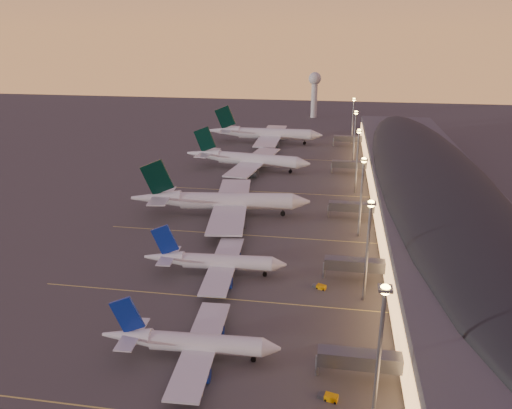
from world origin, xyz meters
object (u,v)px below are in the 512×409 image
object	(u,v)px
airliner_narrow_south	(191,343)
baggage_tug_a	(329,397)
airliner_narrow_north	(215,262)
airliner_wide_mid	(247,159)
airliner_wide_far	(265,134)
airliner_wide_near	(221,201)
baggage_tug_b	(329,361)
radar_tower	(315,87)
baggage_tug_c	(320,287)

from	to	relation	value
airliner_narrow_south	baggage_tug_a	size ratio (longest dim) A/B	9.54
airliner_narrow_north	baggage_tug_a	bearing A→B (deg)	-57.74
airliner_wide_mid	airliner_wide_far	xyz separation A→B (m)	(0.04, 56.94, 0.48)
airliner_wide_near	airliner_wide_mid	bearing A→B (deg)	84.06
airliner_wide_far	airliner_narrow_south	bearing A→B (deg)	-86.03
airliner_wide_near	airliner_wide_far	world-z (taller)	airliner_wide_far
baggage_tug_b	airliner_wide_near	bearing A→B (deg)	87.50
baggage_tug_b	airliner_narrow_south	bearing A→B (deg)	155.44
radar_tower	baggage_tug_a	distance (m)	297.74
airliner_narrow_north	baggage_tug_a	size ratio (longest dim) A/B	10.10
airliner_wide_mid	airliner_narrow_south	bearing A→B (deg)	-76.22
airliner_wide_near	baggage_tug_c	distance (m)	60.24
radar_tower	baggage_tug_b	bearing A→B (deg)	-86.33
airliner_narrow_south	airliner_wide_far	distance (m)	197.88
airliner_narrow_south	airliner_wide_near	world-z (taller)	airliner_wide_near
airliner_wide_mid	baggage_tug_b	distance (m)	144.06
baggage_tug_c	airliner_wide_near	bearing A→B (deg)	149.13
airliner_narrow_south	airliner_wide_near	bearing A→B (deg)	96.11
airliner_narrow_north	baggage_tug_b	size ratio (longest dim) A/B	9.44
airliner_wide_mid	radar_tower	bearing A→B (deg)	89.31
airliner_narrow_north	airliner_wide_far	bearing A→B (deg)	90.17
airliner_narrow_south	airliner_wide_mid	distance (m)	141.13
baggage_tug_a	airliner_wide_far	bearing A→B (deg)	115.05
baggage_tug_a	baggage_tug_b	size ratio (longest dim) A/B	0.94
airliner_narrow_south	airliner_wide_near	distance (m)	80.89
airliner_wide_mid	airliner_wide_far	size ratio (longest dim) A/B	0.91
airliner_narrow_south	radar_tower	distance (m)	289.25
airliner_narrow_south	baggage_tug_c	distance (m)	40.76
airliner_narrow_north	airliner_wide_near	distance (m)	44.78
airliner_wide_mid	baggage_tug_c	bearing A→B (deg)	-62.31
airliner_narrow_south	airliner_wide_mid	bearing A→B (deg)	92.98
baggage_tug_b	airliner_wide_far	bearing A→B (deg)	72.18
baggage_tug_c	airliner_wide_far	bearing A→B (deg)	124.42
baggage_tug_a	baggage_tug_b	world-z (taller)	baggage_tug_b
airliner_narrow_south	baggage_tug_c	xyz separation A→B (m)	(24.49, 32.45, -2.90)
airliner_wide_near	baggage_tug_c	xyz separation A→B (m)	(36.78, -47.47, -4.73)
airliner_wide_mid	baggage_tug_a	size ratio (longest dim) A/B	15.69
baggage_tug_c	baggage_tug_b	bearing A→B (deg)	-62.54
airliner_narrow_north	radar_tower	distance (m)	253.49
baggage_tug_a	baggage_tug_c	xyz separation A→B (m)	(-3.29, 40.34, -0.01)
airliner_narrow_south	airliner_wide_far	xyz separation A→B (m)	(-13.75, 197.39, 2.06)
airliner_narrow_north	airliner_wide_near	world-z (taller)	airliner_wide_near
airliner_narrow_north	airliner_wide_far	distance (m)	161.70
airliner_wide_mid	airliner_wide_far	distance (m)	56.95
baggage_tug_a	baggage_tug_b	distance (m)	10.43
radar_tower	baggage_tug_c	world-z (taller)	radar_tower
airliner_wide_mid	airliner_wide_far	bearing A→B (deg)	98.14
radar_tower	airliner_wide_mid	bearing A→B (deg)	-98.87
airliner_narrow_north	radar_tower	size ratio (longest dim) A/B	1.19
airliner_wide_far	baggage_tug_c	size ratio (longest dim) A/B	17.37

